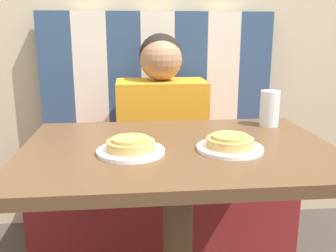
{
  "coord_description": "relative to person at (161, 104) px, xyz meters",
  "views": [
    {
      "loc": [
        -0.14,
        -1.12,
        1.11
      ],
      "look_at": [
        0.0,
        0.34,
        0.74
      ],
      "focal_mm": 40.0,
      "sensor_mm": 36.0,
      "label": 1
    }
  ],
  "objects": [
    {
      "name": "pizza_left",
      "position": [
        -0.15,
        -0.73,
        0.02
      ],
      "size": [
        0.14,
        0.14,
        0.04
      ],
      "color": "tan",
      "rests_on": "plate_left"
    },
    {
      "name": "drinking_cup",
      "position": [
        0.38,
        -0.45,
        0.06
      ],
      "size": [
        0.07,
        0.07,
        0.13
      ],
      "color": "silver",
      "rests_on": "dining_table"
    },
    {
      "name": "plate_right",
      "position": [
        0.15,
        -0.73,
        -0.0
      ],
      "size": [
        0.2,
        0.2,
        0.01
      ],
      "color": "white",
      "rests_on": "dining_table"
    },
    {
      "name": "booth_seat",
      "position": [
        0.0,
        -0.0,
        -0.53
      ],
      "size": [
        1.24,
        0.56,
        0.48
      ],
      "color": "maroon",
      "rests_on": "ground_plane"
    },
    {
      "name": "pizza_right",
      "position": [
        0.15,
        -0.73,
        0.02
      ],
      "size": [
        0.14,
        0.14,
        0.04
      ],
      "color": "tan",
      "rests_on": "plate_right"
    },
    {
      "name": "plate_left",
      "position": [
        -0.15,
        -0.73,
        -0.0
      ],
      "size": [
        0.2,
        0.2,
        0.01
      ],
      "color": "white",
      "rests_on": "dining_table"
    },
    {
      "name": "booth_backrest",
      "position": [
        -0.0,
        0.24,
        0.08
      ],
      "size": [
        1.24,
        0.07,
        0.73
      ],
      "color": "navy",
      "rests_on": "booth_seat"
    },
    {
      "name": "dining_table",
      "position": [
        0.0,
        -0.67,
        -0.11
      ],
      "size": [
        0.98,
        0.69,
        0.76
      ],
      "color": "brown",
      "rests_on": "ground_plane"
    },
    {
      "name": "person",
      "position": [
        0.0,
        0.0,
        0.0
      ],
      "size": [
        0.43,
        0.26,
        0.62
      ],
      "color": "orange",
      "rests_on": "booth_seat"
    }
  ]
}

